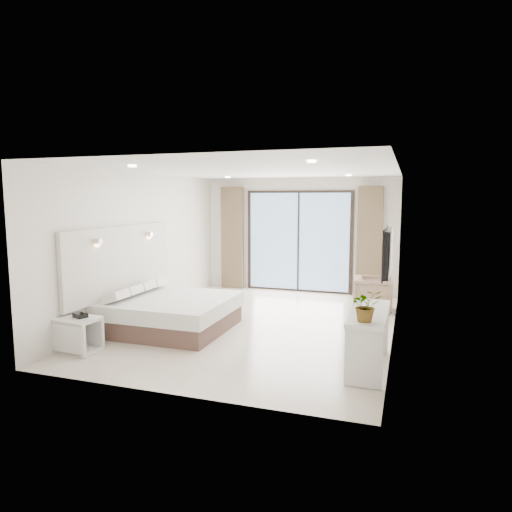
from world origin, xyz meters
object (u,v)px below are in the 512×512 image
(bed, at_px, (170,313))
(console_desk, at_px, (369,327))
(armchair, at_px, (373,292))
(nightstand, at_px, (78,335))

(bed, xyz_separation_m, console_desk, (3.36, -0.76, 0.26))
(bed, bearing_deg, armchair, 37.60)
(bed, distance_m, nightstand, 1.61)
(nightstand, xyz_separation_m, armchair, (3.86, 3.90, 0.12))
(console_desk, relative_size, armchair, 1.97)
(bed, relative_size, armchair, 2.63)
(armchair, bearing_deg, nightstand, 129.77)
(nightstand, bearing_deg, console_desk, 13.93)
(console_desk, distance_m, armchair, 3.22)
(bed, relative_size, nightstand, 3.35)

